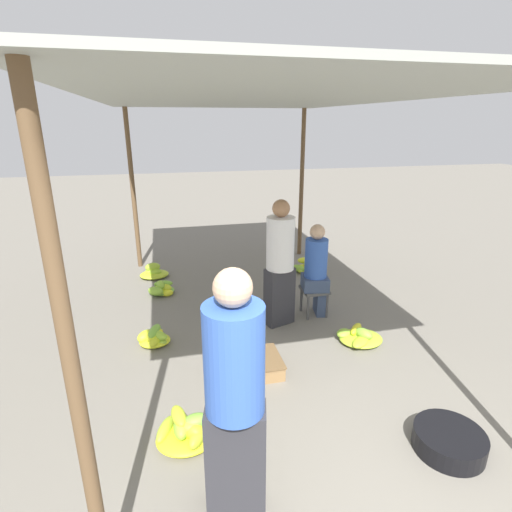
# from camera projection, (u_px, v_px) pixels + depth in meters

# --- Properties ---
(canopy_post_front_left) EXTENTS (0.08, 0.08, 2.77)m
(canopy_post_front_left) POSITION_uv_depth(u_px,v_px,m) (74.00, 380.00, 1.89)
(canopy_post_front_left) COLOR brown
(canopy_post_front_left) RESTS_ON ground
(canopy_post_back_left) EXTENTS (0.08, 0.08, 2.77)m
(canopy_post_back_left) POSITION_uv_depth(u_px,v_px,m) (133.00, 191.00, 6.96)
(canopy_post_back_left) COLOR brown
(canopy_post_back_left) RESTS_ON ground
(canopy_post_back_right) EXTENTS (0.08, 0.08, 2.77)m
(canopy_post_back_right) POSITION_uv_depth(u_px,v_px,m) (302.00, 185.00, 7.64)
(canopy_post_back_right) COLOR brown
(canopy_post_back_right) RESTS_ON ground
(canopy_tarp) EXTENTS (3.51, 5.91, 0.04)m
(canopy_tarp) POSITION_uv_depth(u_px,v_px,m) (257.00, 97.00, 4.31)
(canopy_tarp) COLOR #9EA399
(canopy_tarp) RESTS_ON canopy_post_front_left
(vendor_foreground) EXTENTS (0.46, 0.46, 1.77)m
(vendor_foreground) POSITION_uv_depth(u_px,v_px,m) (235.00, 396.00, 2.49)
(vendor_foreground) COLOR #2D2D33
(vendor_foreground) RESTS_ON ground
(stool) EXTENTS (0.34, 0.34, 0.39)m
(stool) POSITION_uv_depth(u_px,v_px,m) (314.00, 294.00, 5.46)
(stool) COLOR #4C4C4C
(stool) RESTS_ON ground
(vendor_seated) EXTENTS (0.40, 0.40, 1.29)m
(vendor_seated) POSITION_uv_depth(u_px,v_px,m) (317.00, 269.00, 5.35)
(vendor_seated) COLOR #384766
(vendor_seated) RESTS_ON ground
(basin_black) EXTENTS (0.57, 0.57, 0.17)m
(basin_black) POSITION_uv_depth(u_px,v_px,m) (449.00, 441.00, 3.24)
(basin_black) COLOR black
(basin_black) RESTS_ON ground
(banana_pile_left_0) EXTENTS (0.53, 0.49, 0.27)m
(banana_pile_left_0) POSITION_uv_depth(u_px,v_px,m) (186.00, 431.00, 3.31)
(banana_pile_left_0) COLOR yellow
(banana_pile_left_0) RESTS_ON ground
(banana_pile_left_1) EXTENTS (0.49, 0.47, 0.26)m
(banana_pile_left_1) POSITION_uv_depth(u_px,v_px,m) (153.00, 272.00, 6.85)
(banana_pile_left_1) COLOR #9EC330
(banana_pile_left_1) RESTS_ON ground
(banana_pile_left_2) EXTENTS (0.42, 0.39, 0.23)m
(banana_pile_left_2) POSITION_uv_depth(u_px,v_px,m) (154.00, 338.00, 4.77)
(banana_pile_left_2) COLOR #C7D429
(banana_pile_left_2) RESTS_ON ground
(banana_pile_left_3) EXTENTS (0.43, 0.42, 0.22)m
(banana_pile_left_3) POSITION_uv_depth(u_px,v_px,m) (161.00, 289.00, 6.17)
(banana_pile_left_3) COLOR #87BA34
(banana_pile_left_3) RESTS_ON ground
(banana_pile_right_0) EXTENTS (0.57, 0.51, 0.20)m
(banana_pile_right_0) POSITION_uv_depth(u_px,v_px,m) (359.00, 337.00, 4.82)
(banana_pile_right_0) COLOR #74B337
(banana_pile_right_0) RESTS_ON ground
(banana_pile_right_1) EXTENTS (0.54, 0.39, 0.25)m
(banana_pile_right_1) POSITION_uv_depth(u_px,v_px,m) (305.00, 267.00, 7.09)
(banana_pile_right_1) COLOR #A8C72E
(banana_pile_right_1) RESTS_ON ground
(crate_near) EXTENTS (0.50, 0.50, 0.17)m
(crate_near) POSITION_uv_depth(u_px,v_px,m) (257.00, 364.00, 4.26)
(crate_near) COLOR olive
(crate_near) RESTS_ON ground
(shopper_walking_mid) EXTENTS (0.45, 0.45, 1.66)m
(shopper_walking_mid) POSITION_uv_depth(u_px,v_px,m) (280.00, 262.00, 5.04)
(shopper_walking_mid) COLOR #2D2D33
(shopper_walking_mid) RESTS_ON ground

